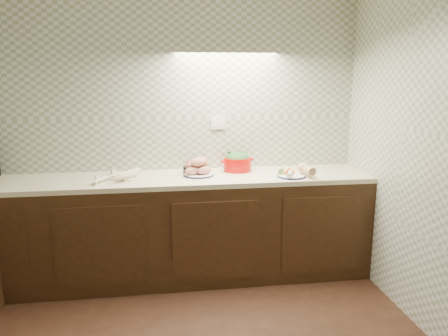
{
  "coord_description": "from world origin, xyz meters",
  "views": [
    {
      "loc": [
        0.04,
        -2.08,
        1.77
      ],
      "look_at": [
        0.52,
        1.25,
        1.02
      ],
      "focal_mm": 35.0,
      "sensor_mm": 36.0,
      "label": 1
    }
  ],
  "objects": [
    {
      "name": "room",
      "position": [
        0.0,
        0.0,
        1.63
      ],
      "size": [
        3.6,
        3.6,
        2.6
      ],
      "color": "black",
      "rests_on": "ground"
    },
    {
      "name": "counter",
      "position": [
        -0.68,
        0.68,
        0.45
      ],
      "size": [
        3.6,
        3.6,
        0.9
      ],
      "color": "black",
      "rests_on": "ground"
    },
    {
      "name": "parsnip_pile",
      "position": [
        -0.41,
        1.46,
        0.93
      ],
      "size": [
        0.41,
        0.37,
        0.08
      ],
      "color": "beige",
      "rests_on": "counter"
    },
    {
      "name": "sweet_potato_plate",
      "position": [
        0.34,
        1.53,
        0.96
      ],
      "size": [
        0.26,
        0.26,
        0.16
      ],
      "rotation": [
        0.0,
        0.0,
        0.14
      ],
      "color": "#171D46",
      "rests_on": "counter"
    },
    {
      "name": "onion_bowl",
      "position": [
        0.3,
        1.64,
        0.94
      ],
      "size": [
        0.16,
        0.16,
        0.12
      ],
      "color": "black",
      "rests_on": "counter"
    },
    {
      "name": "dutch_oven",
      "position": [
        0.7,
        1.65,
        0.98
      ],
      "size": [
        0.31,
        0.31,
        0.17
      ],
      "rotation": [
        0.0,
        0.0,
        0.34
      ],
      "color": "red",
      "rests_on": "counter"
    },
    {
      "name": "veg_plate",
      "position": [
        1.17,
        1.38,
        0.94
      ],
      "size": [
        0.29,
        0.26,
        0.12
      ],
      "rotation": [
        0.0,
        0.0,
        0.01
      ],
      "color": "#171D46",
      "rests_on": "counter"
    }
  ]
}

